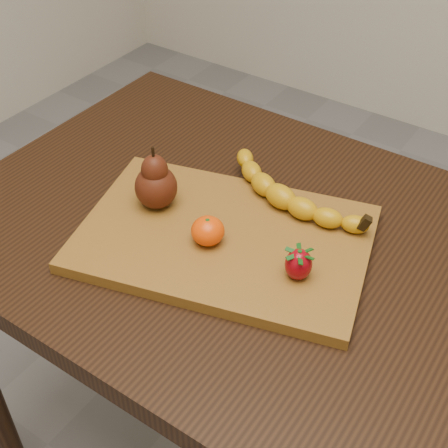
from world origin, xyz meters
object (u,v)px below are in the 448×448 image
Objects in this scene: pear at (155,177)px; mandarin at (208,231)px; table at (249,275)px; cutting_board at (224,238)px.

mandarin is at bearing -13.29° from pear.
pear is (-0.16, -0.05, 0.17)m from table.
pear is (-0.13, -0.00, 0.06)m from cutting_board.
mandarin is at bearing -124.16° from cutting_board.
pear reaches higher than table.
pear is 2.11× the size of mandarin.
pear reaches higher than mandarin.
cutting_board reaches higher than table.
cutting_board is at bearing 71.23° from mandarin.
mandarin is (-0.01, -0.03, 0.03)m from cutting_board.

